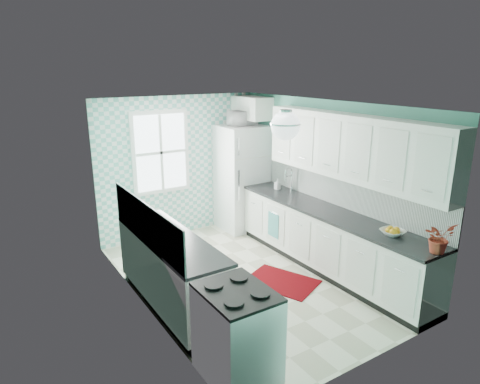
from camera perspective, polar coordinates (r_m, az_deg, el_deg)
floor at (r=6.37m, az=0.85°, el=-11.56°), size 3.00×4.40×0.02m
ceiling at (r=5.64m, az=0.96°, el=11.67°), size 3.00×4.40×0.02m
wall_back at (r=7.75m, az=-8.17°, el=3.40°), size 3.00×0.02×2.50m
wall_front at (r=4.33m, az=17.44°, el=-7.89°), size 3.00×0.02×2.50m
wall_left at (r=5.24m, az=-13.01°, el=-3.27°), size 0.02×4.40×2.50m
wall_right at (r=6.80m, az=11.57°, el=1.38°), size 0.02×4.40×2.50m
accent_wall at (r=7.73m, az=-8.10°, el=3.37°), size 3.00×0.01×2.50m
window at (r=7.51m, az=-10.54°, el=5.21°), size 1.04×0.05×1.44m
backsplash_right at (r=6.53m, az=13.83°, el=0.11°), size 0.02×3.60×0.51m
backsplash_left at (r=5.20m, az=-12.46°, el=-4.04°), size 0.02×2.15×0.51m
upper_cabinets_right at (r=6.13m, az=14.63°, el=5.78°), size 0.33×3.20×0.90m
upper_cabinet_fridge at (r=7.90m, az=1.47°, el=11.16°), size 0.40×0.74×0.40m
ceiling_light at (r=5.02m, az=6.08°, el=8.84°), size 0.34×0.34×0.35m
base_cabinets_right at (r=6.58m, az=11.64°, el=-6.51°), size 0.60×3.60×0.90m
countertop_right at (r=6.40m, az=11.78°, el=-2.66°), size 0.63×3.60×0.04m
base_cabinets_left at (r=5.59m, az=-9.18°, el=-10.68°), size 0.60×2.15×0.90m
countertop_left at (r=5.40m, az=-9.26°, el=-6.20°), size 0.63×2.15×0.04m
fridge at (r=8.01m, az=0.31°, el=1.95°), size 0.85×0.84×1.95m
stove at (r=4.37m, az=-0.43°, el=-18.27°), size 0.62×0.78×0.94m
sink at (r=7.22m, az=5.64°, el=-0.12°), size 0.56×0.47×0.53m
rug at (r=6.30m, az=5.55°, el=-11.79°), size 1.01×1.16×0.02m
dish_towel at (r=7.04m, az=4.48°, el=-4.41°), size 0.09×0.27×0.41m
fruit_bowl at (r=5.72m, az=19.69°, el=-5.09°), size 0.31×0.31×0.07m
potted_plant at (r=5.35m, az=25.02°, el=-5.52°), size 0.36×0.32×0.36m
soap_bottle at (r=7.37m, az=5.02°, el=1.06°), size 0.09×0.09×0.18m
microwave at (r=7.80m, az=0.32°, el=9.83°), size 0.49×0.34×0.26m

